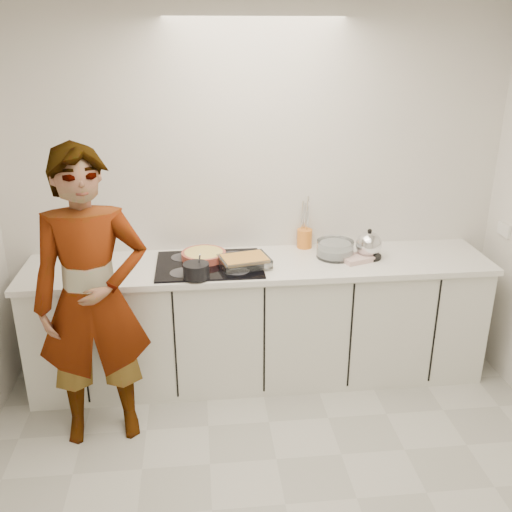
{
  "coord_description": "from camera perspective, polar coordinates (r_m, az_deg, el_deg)",
  "views": [
    {
      "loc": [
        -0.41,
        -2.37,
        2.4
      ],
      "look_at": [
        -0.05,
        1.05,
        1.05
      ],
      "focal_mm": 40.0,
      "sensor_mm": 36.0,
      "label": 1
    }
  ],
  "objects": [
    {
      "name": "wall_back",
      "position": [
        4.14,
        -0.12,
        6.03
      ],
      "size": [
        3.6,
        0.0,
        2.6
      ],
      "primitive_type": "cube",
      "color": "white",
      "rests_on": "ground"
    },
    {
      "name": "cook",
      "position": [
        3.51,
        -16.03,
        -4.32
      ],
      "size": [
        0.73,
        0.53,
        1.85
      ],
      "primitive_type": "imported",
      "rotation": [
        0.0,
        0.0,
        0.13
      ],
      "color": "silver",
      "rests_on": "floor"
    },
    {
      "name": "tea_towel",
      "position": [
        4.05,
        10.02,
        -0.25
      ],
      "size": [
        0.25,
        0.21,
        0.03
      ],
      "primitive_type": "cube",
      "rotation": [
        0.0,
        0.0,
        0.35
      ],
      "color": "white",
      "rests_on": "countertop"
    },
    {
      "name": "hob",
      "position": [
        3.92,
        -4.69,
        -0.86
      ],
      "size": [
        0.72,
        0.54,
        0.01
      ],
      "primitive_type": "cube",
      "color": "black",
      "rests_on": "countertop"
    },
    {
      "name": "baking_dish",
      "position": [
        3.86,
        -1.16,
        -0.49
      ],
      "size": [
        0.37,
        0.3,
        0.06
      ],
      "color": "silver",
      "rests_on": "hob"
    },
    {
      "name": "saucepan",
      "position": [
        3.69,
        -6.01,
        -1.45
      ],
      "size": [
        0.18,
        0.18,
        0.16
      ],
      "color": "black",
      "rests_on": "hob"
    },
    {
      "name": "floor",
      "position": [
        3.4,
        2.95,
        -23.55
      ],
      "size": [
        3.6,
        3.2,
        0.0
      ],
      "primitive_type": "cube",
      "color": "beige",
      "rests_on": "ground"
    },
    {
      "name": "base_cabinets",
      "position": [
        4.16,
        0.35,
        -6.71
      ],
      "size": [
        3.2,
        0.58,
        0.87
      ],
      "primitive_type": "cube",
      "color": "silver",
      "rests_on": "floor"
    },
    {
      "name": "utensil_crock",
      "position": [
        4.23,
        4.88,
        1.76
      ],
      "size": [
        0.14,
        0.14,
        0.14
      ],
      "primitive_type": "cylinder",
      "rotation": [
        0.0,
        0.0,
        0.38
      ],
      "color": "orange",
      "rests_on": "countertop"
    },
    {
      "name": "countertop",
      "position": [
        3.97,
        0.37,
        -0.91
      ],
      "size": [
        3.24,
        0.64,
        0.04
      ],
      "primitive_type": "cube",
      "color": "white",
      "rests_on": "base_cabinets"
    },
    {
      "name": "tart_dish",
      "position": [
        4.0,
        -5.25,
        0.11
      ],
      "size": [
        0.37,
        0.37,
        0.05
      ],
      "color": "#AF4A3A",
      "rests_on": "hob"
    },
    {
      "name": "kettle",
      "position": [
        4.09,
        11.2,
        1.03
      ],
      "size": [
        0.21,
        0.21,
        0.21
      ],
      "color": "black",
      "rests_on": "countertop"
    },
    {
      "name": "mixing_bowl",
      "position": [
        4.07,
        7.91,
        0.63
      ],
      "size": [
        0.32,
        0.32,
        0.12
      ],
      "color": "silver",
      "rests_on": "countertop"
    }
  ]
}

